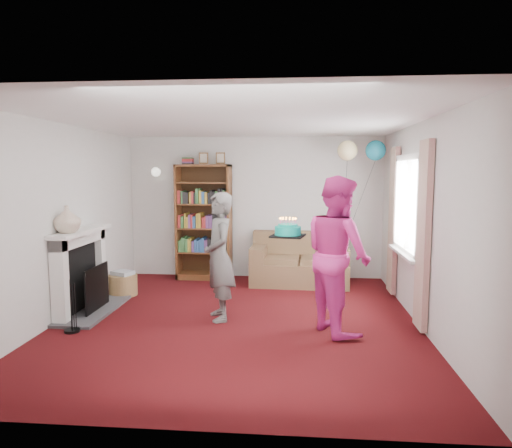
# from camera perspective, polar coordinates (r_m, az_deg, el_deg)

# --- Properties ---
(ground) EXTENTS (5.00, 5.00, 0.00)m
(ground) POSITION_cam_1_polar(r_m,az_deg,el_deg) (5.94, -2.32, -11.97)
(ground) COLOR #340708
(ground) RESTS_ON ground
(wall_back) EXTENTS (4.50, 0.02, 2.50)m
(wall_back) POSITION_cam_1_polar(r_m,az_deg,el_deg) (8.15, -0.14, 2.08)
(wall_back) COLOR silver
(wall_back) RESTS_ON ground
(wall_left) EXTENTS (0.02, 5.00, 2.50)m
(wall_left) POSITION_cam_1_polar(r_m,az_deg,el_deg) (6.36, -23.01, 0.29)
(wall_left) COLOR silver
(wall_left) RESTS_ON ground
(wall_right) EXTENTS (0.02, 5.00, 2.50)m
(wall_right) POSITION_cam_1_polar(r_m,az_deg,el_deg) (5.83, 20.23, -0.12)
(wall_right) COLOR silver
(wall_right) RESTS_ON ground
(ceiling) EXTENTS (4.50, 5.00, 0.01)m
(ceiling) POSITION_cam_1_polar(r_m,az_deg,el_deg) (5.67, -2.44, 12.82)
(ceiling) COLOR white
(ceiling) RESTS_ON wall_back
(fireplace) EXTENTS (0.55, 1.80, 1.12)m
(fireplace) POSITION_cam_1_polar(r_m,az_deg,el_deg) (6.57, -20.61, -5.95)
(fireplace) COLOR #3F3F42
(fireplace) RESTS_ON ground
(window_bay) EXTENTS (0.14, 2.02, 2.20)m
(window_bay) POSITION_cam_1_polar(r_m,az_deg,el_deg) (6.40, 18.34, 0.09)
(window_bay) COLOR white
(window_bay) RESTS_ON ground
(wall_sconce) EXTENTS (0.16, 0.23, 0.16)m
(wall_sconce) POSITION_cam_1_polar(r_m,az_deg,el_deg) (8.32, -12.40, 6.37)
(wall_sconce) COLOR gold
(wall_sconce) RESTS_ON ground
(bookcase) EXTENTS (0.95, 0.42, 2.22)m
(bookcase) POSITION_cam_1_polar(r_m,az_deg,el_deg) (8.10, -6.49, 0.11)
(bookcase) COLOR #472B14
(bookcase) RESTS_ON ground
(sofa) EXTENTS (1.62, 0.86, 0.86)m
(sofa) POSITION_cam_1_polar(r_m,az_deg,el_deg) (7.81, 5.47, -5.01)
(sofa) COLOR brown
(sofa) RESTS_ON ground
(wicker_basket) EXTENTS (0.43, 0.43, 0.38)m
(wicker_basket) POSITION_cam_1_polar(r_m,az_deg,el_deg) (7.33, -16.27, -7.22)
(wicker_basket) COLOR olive
(wicker_basket) RESTS_ON ground
(person_striped) EXTENTS (0.57, 0.69, 1.63)m
(person_striped) POSITION_cam_1_polar(r_m,az_deg,el_deg) (5.82, -4.60, -4.09)
(person_striped) COLOR black
(person_striped) RESTS_ON ground
(person_magenta) EXTENTS (1.01, 1.10, 1.84)m
(person_magenta) POSITION_cam_1_polar(r_m,az_deg,el_deg) (5.45, 10.19, -3.74)
(person_magenta) COLOR #D32A85
(person_magenta) RESTS_ON ground
(birthday_cake) EXTENTS (0.37, 0.37, 0.22)m
(birthday_cake) POSITION_cam_1_polar(r_m,az_deg,el_deg) (5.36, 4.00, -0.86)
(birthday_cake) COLOR black
(birthday_cake) RESTS_ON ground
(balloons) EXTENTS (0.76, 0.32, 1.73)m
(balloons) POSITION_cam_1_polar(r_m,az_deg,el_deg) (7.50, 13.05, 8.94)
(balloons) COLOR #3F3F3F
(balloons) RESTS_ON ground
(mantel_vase) EXTENTS (0.41, 0.41, 0.34)m
(mantel_vase) POSITION_cam_1_polar(r_m,az_deg,el_deg) (6.16, -22.53, 0.56)
(mantel_vase) COLOR beige
(mantel_vase) RESTS_ON fireplace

